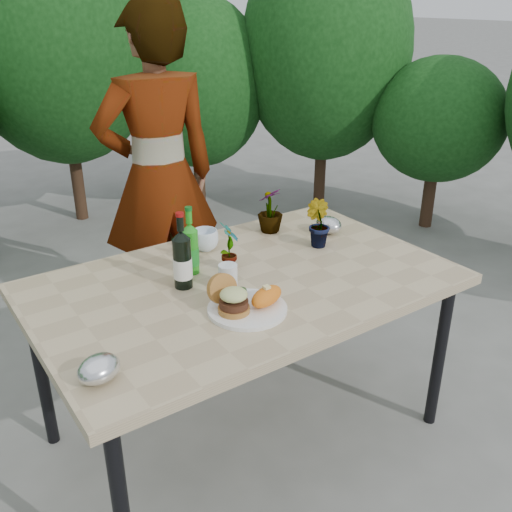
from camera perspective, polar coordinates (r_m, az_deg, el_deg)
ground at (r=2.64m, az=-1.03°, el=-16.99°), size 80.00×80.00×0.00m
patio_table at (r=2.24m, az=-1.16°, el=-3.65°), size 1.60×1.00×0.75m
shrub_hedge at (r=3.76m, az=-14.04°, el=15.57°), size 6.91×5.17×2.53m
dinner_plate at (r=2.00m, az=-0.88°, el=-5.33°), size 0.28×0.28×0.01m
burger_stack at (r=1.96m, az=-2.54°, el=-4.21°), size 0.11×0.16×0.11m
sweet_potato at (r=2.00m, az=1.06°, el=-4.06°), size 0.17×0.12×0.06m
grilled_veg at (r=2.06m, az=-1.92°, el=-3.65°), size 0.08×0.05×0.03m
wine_bottle at (r=2.13m, az=-7.38°, el=-0.43°), size 0.07×0.07×0.30m
sparkling_water at (r=2.24m, az=-6.57°, el=0.69°), size 0.07×0.07×0.28m
plastic_cup at (r=2.13m, az=-2.82°, el=-2.06°), size 0.07×0.07×0.09m
seedling_left at (r=2.26m, az=-2.70°, el=1.02°), size 0.12×0.13×0.20m
seedling_mid at (r=2.49m, az=6.17°, el=3.24°), size 0.10×0.12×0.21m
seedling_right at (r=2.63m, az=1.43°, el=4.59°), size 0.15×0.15×0.21m
blue_bowl at (r=2.46m, az=-5.11°, el=1.60°), size 0.15×0.15×0.09m
foil_packet_left at (r=1.71m, az=-15.44°, el=-10.81°), size 0.16×0.15×0.08m
foil_packet_right at (r=2.66m, az=7.27°, el=3.11°), size 0.12×0.14×0.08m
person at (r=3.05m, az=-9.70°, el=7.70°), size 0.69×0.50×1.77m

